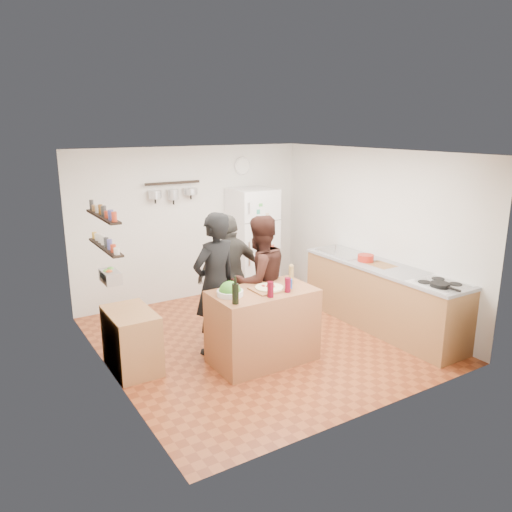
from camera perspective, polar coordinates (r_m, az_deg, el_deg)
room_shell at (r=6.80m, az=-1.28°, el=1.34°), size 4.20×4.20×4.20m
prep_island at (r=6.14m, az=0.77°, el=-7.98°), size 1.25×0.72×0.91m
pizza_board at (r=6.00m, az=1.53°, el=-3.79°), size 0.42×0.34×0.02m
pizza at (r=6.00m, az=1.53°, el=-3.62°), size 0.34×0.34×0.02m
salad_bowl at (r=5.81m, az=-2.99°, el=-4.24°), size 0.31×0.31×0.06m
wine_bottle at (r=5.52m, az=-2.37°, el=-4.34°), size 0.08×0.08×0.23m
wine_glass_near at (r=5.73m, az=1.66°, el=-3.84°), size 0.08×0.08×0.18m
wine_glass_far at (r=5.91m, az=3.63°, el=-3.32°), size 0.07×0.07×0.18m
pepper_mill at (r=6.23m, az=4.03°, el=-2.26°), size 0.06×0.06×0.20m
salt_canister at (r=6.03m, az=3.81°, el=-3.22°), size 0.08×0.08×0.12m
person_left at (r=6.23m, az=-4.69°, el=-3.22°), size 0.75×0.59×1.82m
person_center at (r=6.51m, az=0.39°, el=-2.83°), size 0.89×0.72×1.72m
person_back at (r=6.92m, az=-2.98°, el=-2.06°), size 0.97×0.41×1.66m
counter_run at (r=7.34m, az=14.14°, el=-4.60°), size 0.63×2.63×0.90m
stove_top at (r=6.62m, az=20.26°, el=-3.04°), size 0.60×0.62×0.02m
skillet at (r=6.48m, az=20.28°, el=-3.10°), size 0.24×0.24×0.05m
sink at (r=7.79m, az=9.90°, el=0.34°), size 0.50×0.80×0.03m
cutting_board at (r=7.24m, az=14.06°, el=-1.05°), size 0.30×0.40×0.02m
red_bowl at (r=7.36m, az=12.42°, el=-0.22°), size 0.23×0.23×0.10m
fridge at (r=8.49m, az=-0.41°, el=1.66°), size 0.70×0.68×1.80m
wall_clock at (r=8.58m, az=-1.59°, el=10.25°), size 0.30×0.03×0.30m
spice_shelf_lower at (r=5.85m, az=-16.84°, el=0.97°), size 0.12×1.00×0.02m
spice_shelf_upper at (r=5.78m, az=-17.10°, el=4.35°), size 0.12×1.00×0.02m
produce_basket at (r=5.94m, az=-16.31°, el=-2.26°), size 0.18×0.35×0.14m
side_table at (r=6.15m, az=-14.02°, el=-9.33°), size 0.50×0.80×0.73m
pot_rack at (r=7.95m, az=-9.49°, el=8.24°), size 0.90×0.04×0.04m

